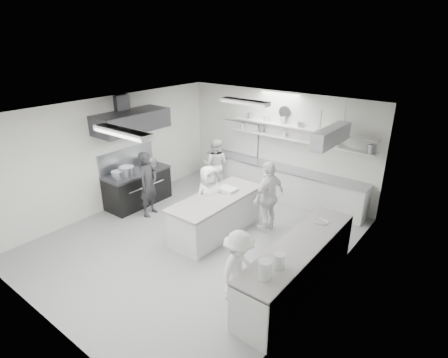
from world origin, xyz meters
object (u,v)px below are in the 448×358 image
Objects in this scene: prep_island at (216,216)px; cook_stove at (148,184)px; back_counter at (279,182)px; stove at (138,188)px; cook_back at (215,164)px; right_counter at (298,268)px.

cook_stove is at bearing -169.75° from prep_island.
prep_island is (-0.15, -2.70, -0.01)m from back_counter.
cook_back is at bearing 62.91° from stove.
prep_island is (-2.50, 0.70, -0.02)m from right_counter.
cook_stove reaches higher than prep_island.
right_counter is at bearing -55.35° from back_counter.
right_counter is 1.36× the size of prep_island.
cook_back is at bearing -159.18° from back_counter.
right_counter is at bearing -108.37° from cook_stove.
back_counter is 3.14× the size of cook_back.
cook_back is (1.08, 2.11, 0.35)m from stove.
cook_stove is at bearing 55.73° from cook_back.
right_counter reaches higher than stove.
cook_back is (0.31, 2.36, -0.07)m from cook_stove.
cook_stove is 2.38m from cook_back.
prep_island is 1.52× the size of cook_back.
prep_island is at bearing -93.26° from back_counter.
cook_back reaches higher than right_counter.
stove is 2.75m from prep_island.
cook_stove is at bearing -17.99° from stove.
cook_stove reaches higher than stove.
prep_island is at bearing -93.90° from cook_stove.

